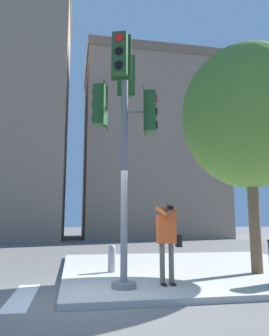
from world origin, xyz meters
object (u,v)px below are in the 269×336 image
Objects in this scene: traffic_signal_pole at (124,115)px; fire_hydrant at (112,258)px; street_tree at (248,116)px; person_photographer at (167,235)px.

traffic_signal_pole is 7.71× the size of fire_hydrant.
street_tree reaches higher than fire_hydrant.
street_tree is 5.42m from fire_hydrant.
street_tree is at bearing -13.24° from fire_hydrant.
traffic_signal_pole is 2.78m from person_photographer.
traffic_signal_pole is at bearing -90.52° from fire_hydrant.
traffic_signal_pole is at bearing -160.89° from street_tree.
person_photographer is 2.42× the size of fire_hydrant.
fire_hydrant is (0.02, 2.16, -3.27)m from traffic_signal_pole.
traffic_signal_pole is at bearing -170.41° from person_photographer.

